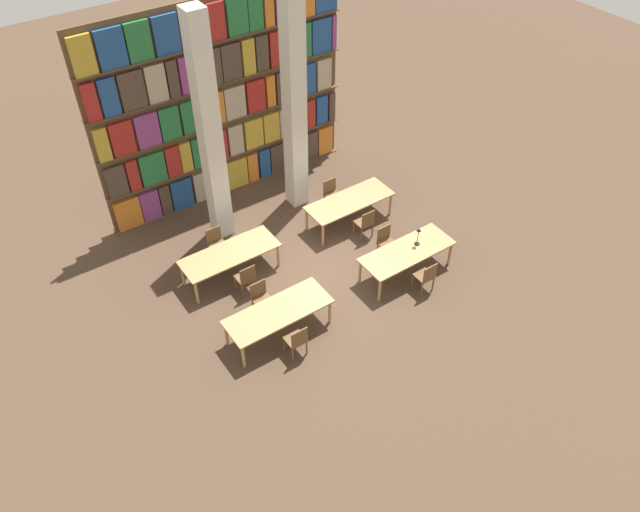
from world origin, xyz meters
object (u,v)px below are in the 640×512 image
Objects in this scene: chair_0 at (297,340)px; chair_1 at (261,298)px; pillar_left at (210,134)px; reading_table_1 at (407,253)px; pillar_center at (294,106)px; chair_6 at (365,222)px; chair_4 at (246,278)px; desk_lamp_0 at (418,234)px; reading_table_3 at (349,202)px; reading_table_0 at (278,313)px; chair_2 at (426,276)px; chair_7 at (332,194)px; reading_table_2 at (230,255)px; chair_5 at (217,243)px; chair_3 at (386,242)px.

chair_0 is 1.49m from chair_1.
pillar_left reaches higher than reading_table_1.
pillar_center is 6.70× the size of chair_1.
chair_4 is at bearing -179.58° from chair_6.
desk_lamp_0 reaches higher than reading_table_3.
chair_1 is at bearing 90.53° from reading_table_0.
reading_table_0 is at bearing -156.73° from chair_6.
chair_0 is 1.00× the size of chair_2.
chair_0 is 4.26m from chair_6.
pillar_center reaches higher than chair_7.
reading_table_3 is (3.60, 0.77, 0.17)m from chair_4.
desk_lamp_0 is (3.33, -3.91, -1.94)m from pillar_left.
desk_lamp_0 is 0.55× the size of chair_7.
chair_2 is 3.87m from chair_7.
pillar_left is 6.70× the size of chair_2.
chair_6 is (3.57, -0.72, -0.17)m from reading_table_2.
chair_0 and chair_2 have the same top height.
pillar_left is 6.70× the size of chair_5.
chair_3 is at bearing 10.21° from reading_table_0.
chair_7 is at bearing -15.51° from pillar_left.
reading_table_1 is 2.68× the size of chair_2.
chair_0 is 0.37× the size of reading_table_1.
pillar_center is 6.70× the size of chair_2.
chair_2 is at bearing -91.17° from reading_table_3.
chair_0 is (-0.01, -0.74, -0.17)m from reading_table_0.
pillar_left is 2.50× the size of reading_table_1.
chair_0 is 1.00× the size of chair_7.
chair_4 is (-2.95, -2.34, -2.51)m from pillar_center.
chair_1 is 0.37× the size of reading_table_2.
chair_0 is 1.00× the size of chair_4.
chair_3 is (3.58, -0.10, 0.00)m from chair_1.
chair_5 is 3.85m from chair_6.
chair_4 is at bearing 23.02° from chair_7.
chair_2 is at bearing -92.12° from reading_table_1.
reading_table_0 is at bearing -127.69° from pillar_center.
pillar_left is at bearing -101.27° from chair_1.
chair_3 is at bearing 92.12° from reading_table_1.
reading_table_0 is 2.68× the size of chair_2.
chair_6 is at bearing -37.83° from pillar_left.
desk_lamp_0 is at bearing -49.59° from pillar_left.
chair_4 is at bearing 158.09° from desk_lamp_0.
chair_3 is (0.59, -3.21, -2.51)m from pillar_center.
reading_table_2 is at bearing -151.66° from pillar_center.
chair_0 is 4.05m from desk_lamp_0.
chair_0 is at bearing -90.56° from reading_table_2.
chair_6 is (0.02, 0.90, 0.00)m from chair_3.
reading_table_0 is 3.96m from desk_lamp_0.
chair_7 is (2.98, -0.83, -2.51)m from pillar_left.
chair_2 is 1.00× the size of chair_4.
chair_6 is (3.60, 0.80, 0.00)m from chair_1.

